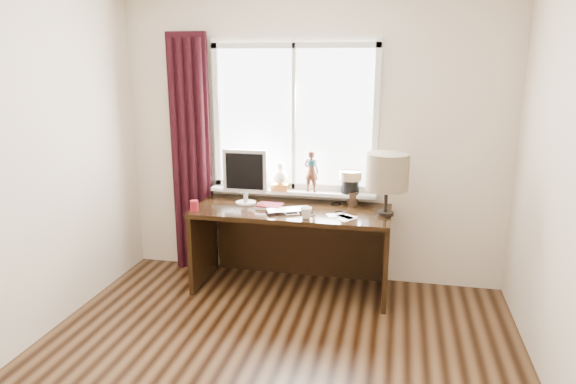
% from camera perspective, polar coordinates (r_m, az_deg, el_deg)
% --- Properties ---
extents(wall_back, '(3.50, 0.00, 2.60)m').
position_cam_1_polar(wall_back, '(4.67, 2.56, 5.80)').
color(wall_back, beige).
rests_on(wall_back, ground).
extents(laptop, '(0.43, 0.37, 0.03)m').
position_cam_1_polar(laptop, '(4.36, 0.09, -2.06)').
color(laptop, silver).
rests_on(laptop, desk).
extents(mug, '(0.12, 0.13, 0.10)m').
position_cam_1_polar(mug, '(4.19, 2.02, -2.28)').
color(mug, white).
rests_on(mug, desk).
extents(red_cup, '(0.07, 0.07, 0.09)m').
position_cam_1_polar(red_cup, '(4.45, -10.37, -1.51)').
color(red_cup, maroon).
rests_on(red_cup, desk).
extents(window, '(1.52, 0.20, 1.40)m').
position_cam_1_polar(window, '(4.64, 0.93, 5.87)').
color(window, white).
rests_on(window, ground).
extents(curtain, '(0.38, 0.09, 2.25)m').
position_cam_1_polar(curtain, '(4.93, -10.76, 3.84)').
color(curtain, black).
rests_on(curtain, floor).
extents(desk, '(1.70, 0.70, 0.75)m').
position_cam_1_polar(desk, '(4.62, 0.65, -4.45)').
color(desk, black).
rests_on(desk, floor).
extents(monitor, '(0.40, 0.18, 0.49)m').
position_cam_1_polar(monitor, '(4.56, -4.79, 2.07)').
color(monitor, beige).
rests_on(monitor, desk).
extents(notebook_stack, '(0.24, 0.18, 0.03)m').
position_cam_1_polar(notebook_stack, '(4.49, -2.09, -1.56)').
color(notebook_stack, beige).
rests_on(notebook_stack, desk).
extents(brush_holder, '(0.09, 0.09, 0.25)m').
position_cam_1_polar(brush_holder, '(4.58, 7.23, -0.74)').
color(brush_holder, black).
rests_on(brush_holder, desk).
extents(icon_frame, '(0.10, 0.04, 0.13)m').
position_cam_1_polar(icon_frame, '(4.65, 7.22, -0.45)').
color(icon_frame, gold).
rests_on(icon_frame, desk).
extents(table_lamp, '(0.35, 0.35, 0.52)m').
position_cam_1_polar(table_lamp, '(4.26, 10.97, 2.14)').
color(table_lamp, black).
rests_on(table_lamp, desk).
extents(loose_papers, '(0.27, 0.25, 0.00)m').
position_cam_1_polar(loose_papers, '(4.25, 6.11, -2.76)').
color(loose_papers, white).
rests_on(loose_papers, desk).
extents(desk_cables, '(0.42, 0.50, 0.01)m').
position_cam_1_polar(desk_cables, '(4.39, 4.17, -2.09)').
color(desk_cables, black).
rests_on(desk_cables, desk).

